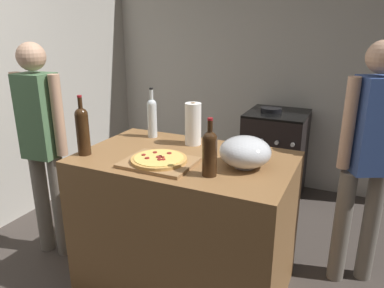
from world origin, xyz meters
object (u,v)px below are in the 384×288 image
paper_towel_roll (193,124)px  person_in_stripes (42,140)px  person_in_red (368,154)px  stove (275,155)px  mixing_bowl (245,152)px  wine_bottle_amber (83,129)px  pizza (159,159)px  wine_bottle_dark (152,116)px  wine_bottle_green (210,151)px

paper_towel_roll → person_in_stripes: 1.08m
person_in_stripes → person_in_red: size_ratio=0.98×
paper_towel_roll → stove: size_ratio=0.31×
stove → person_in_red: bearing=-53.1°
mixing_bowl → person_in_red: 0.83m
wine_bottle_amber → pizza: bearing=5.5°
stove → person_in_stripes: (-1.30, -1.66, 0.46)m
mixing_bowl → wine_bottle_dark: 0.82m
mixing_bowl → person_in_stripes: person_in_stripes is taller
pizza → person_in_stripes: size_ratio=0.21×
paper_towel_roll → wine_bottle_green: bearing=-55.9°
stove → person_in_stripes: person_in_stripes is taller
wine_bottle_amber → person_in_stripes: person_in_stripes is taller
mixing_bowl → wine_bottle_dark: (-0.76, 0.28, 0.06)m
wine_bottle_dark → person_in_red: (1.39, 0.25, -0.15)m
mixing_bowl → person_in_red: bearing=40.1°
stove → person_in_stripes: size_ratio=0.58×
wine_bottle_green → person_in_stripes: (-1.32, 0.11, -0.14)m
paper_towel_roll → person_in_red: 1.11m
wine_bottle_amber → person_in_stripes: 0.54m
wine_bottle_dark → person_in_stripes: size_ratio=0.22×
wine_bottle_green → wine_bottle_amber: bearing=-178.6°
person_in_red → wine_bottle_green: bearing=-136.5°
person_in_stripes → person_in_red: bearing=16.5°
wine_bottle_green → wine_bottle_amber: (-0.82, -0.02, 0.03)m
stove → person_in_stripes: 2.16m
mixing_bowl → wine_bottle_dark: wine_bottle_dark is taller
mixing_bowl → paper_towel_roll: paper_towel_roll is taller
wine_bottle_amber → person_in_red: bearing=25.2°
pizza → stove: size_ratio=0.35×
mixing_bowl → wine_bottle_green: bearing=-124.3°
stove → person_in_stripes: bearing=-128.0°
wine_bottle_amber → wine_bottle_dark: bearing=69.0°
mixing_bowl → person_in_red: size_ratio=0.18×
mixing_bowl → wine_bottle_amber: bearing=-167.2°
wine_bottle_dark → stove: 1.56m
paper_towel_roll → person_in_red: (1.06, 0.28, -0.14)m
mixing_bowl → person_in_red: (0.63, 0.53, -0.09)m
pizza → person_in_stripes: person_in_stripes is taller
pizza → paper_towel_roll: 0.43m
wine_bottle_green → stove: bearing=90.6°
pizza → mixing_bowl: size_ratio=1.11×
paper_towel_roll → wine_bottle_green: (0.30, -0.44, -0.00)m
paper_towel_roll → person_in_stripes: (-1.02, -0.33, -0.15)m
mixing_bowl → pizza: bearing=-159.8°
pizza → wine_bottle_green: size_ratio=1.03×
stove → person_in_red: person_in_red is taller
paper_towel_roll → wine_bottle_amber: size_ratio=0.77×
wine_bottle_amber → stove: (0.80, 1.79, -0.63)m
pizza → wine_bottle_dark: 0.56m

